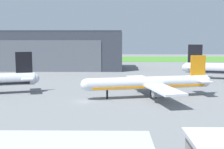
{
  "coord_description": "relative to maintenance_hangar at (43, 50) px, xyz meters",
  "views": [
    {
      "loc": [
        8.23,
        -75.95,
        16.72
      ],
      "look_at": [
        6.94,
        23.87,
        4.21
      ],
      "focal_mm": 47.5,
      "sensor_mm": 36.0,
      "label": 1
    }
  ],
  "objects": [
    {
      "name": "ground_plane",
      "position": [
        30.77,
        -82.77,
        -9.77
      ],
      "size": [
        440.0,
        440.0,
        0.0
      ],
      "primitive_type": "plane",
      "color": "slate"
    },
    {
      "name": "maintenance_hangar",
      "position": [
        0.0,
        0.0,
        0.0
      ],
      "size": [
        84.09,
        31.43,
        20.47
      ],
      "color": "#383D47",
      "rests_on": "ground_plane"
    },
    {
      "name": "grass_field_strip",
      "position": [
        30.77,
        72.39,
        -9.73
      ],
      "size": [
        440.0,
        56.0,
        0.08
      ],
      "primitive_type": "cube",
      "color": "#4A8B30",
      "rests_on": "ground_plane"
    },
    {
      "name": "airliner_near_left",
      "position": [
        48.44,
        -76.47,
        -5.79
      ],
      "size": [
        37.36,
        34.47,
        11.63
      ],
      "color": "silver",
      "rests_on": "ground_plane"
    }
  ]
}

